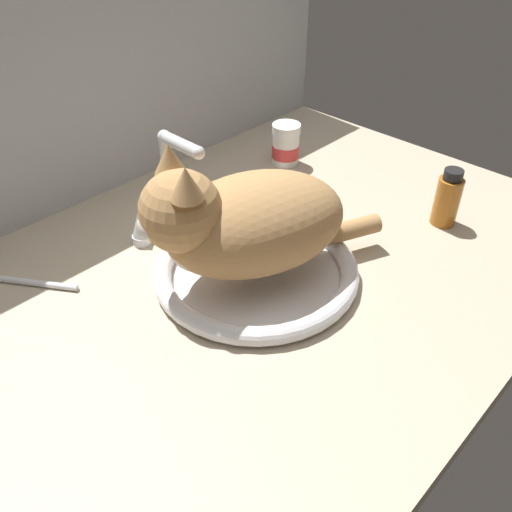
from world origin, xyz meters
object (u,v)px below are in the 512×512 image
object	(u,v)px
cat	(240,222)
pill_bottle	(286,145)
sink_basin	(256,270)
faucet	(173,193)
amber_bottle	(447,199)
toothbrush	(18,280)

from	to	relation	value
cat	pill_bottle	size ratio (longest dim) A/B	4.27
sink_basin	cat	size ratio (longest dim) A/B	0.86
faucet	sink_basin	bearing A→B (deg)	-90.00
amber_bottle	pill_bottle	bearing A→B (deg)	93.57
amber_bottle	cat	bearing A→B (deg)	158.18
sink_basin	amber_bottle	world-z (taller)	amber_bottle
faucet	toothbrush	xyz separation A→B (cm)	(-26.68, 5.94, -6.60)
faucet	amber_bottle	distance (cm)	47.58
pill_bottle	amber_bottle	bearing A→B (deg)	-86.43
sink_basin	pill_bottle	xyz separation A→B (cm)	(31.96, 21.92, 2.79)
cat	faucet	bearing A→B (deg)	82.97
sink_basin	amber_bottle	distance (cm)	36.98
cat	sink_basin	bearing A→B (deg)	-23.11
pill_bottle	toothbrush	xyz separation A→B (cm)	(-58.64, 3.41, -3.44)
faucet	pill_bottle	bearing A→B (deg)	4.51
sink_basin	amber_bottle	xyz separation A→B (cm)	(34.18, -13.62, 3.68)
cat	amber_bottle	distance (cm)	39.72
cat	pill_bottle	bearing A→B (deg)	31.47
sink_basin	cat	xyz separation A→B (cm)	(-2.27, 0.97, 9.66)
amber_bottle	toothbrush	size ratio (longest dim) A/B	0.66
pill_bottle	toothbrush	size ratio (longest dim) A/B	0.54
faucet	pill_bottle	world-z (taller)	faucet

